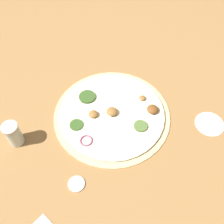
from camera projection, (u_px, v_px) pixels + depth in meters
ground_plane at (112, 115)px, 0.85m from camera, size 3.00×3.00×0.00m
pizza at (112, 114)px, 0.84m from camera, size 0.37×0.37×0.03m
spice_jar at (13, 134)px, 0.76m from camera, size 0.05×0.05×0.08m
loose_cap at (76, 184)px, 0.71m from camera, size 0.05×0.05×0.01m
flour_patch at (210, 124)px, 0.83m from camera, size 0.09×0.09×0.00m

